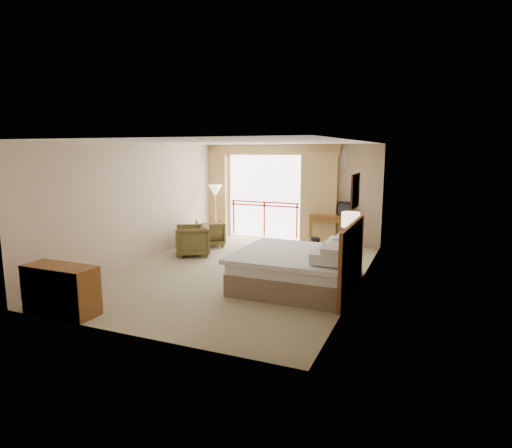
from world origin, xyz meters
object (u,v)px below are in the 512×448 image
at_px(desk, 335,221).
at_px(wastebasket, 315,244).
at_px(armchair_far, 211,246).
at_px(floor_lamp, 215,193).
at_px(dresser, 61,290).
at_px(tv, 346,209).
at_px(nightstand, 349,260).
at_px(bed, 299,268).
at_px(table_lamp, 350,220).
at_px(side_table, 195,235).
at_px(armchair_near, 193,255).

bearing_deg(desk, wastebasket, -113.61).
relative_size(armchair_far, floor_lamp, 0.48).
height_order(floor_lamp, dresser, floor_lamp).
bearing_deg(tv, nightstand, -92.55).
bearing_deg(tv, bed, -106.41).
height_order(table_lamp, floor_lamp, floor_lamp).
xyz_separation_m(bed, wastebasket, (-0.52, 3.10, -0.21)).
xyz_separation_m(side_table, dresser, (0.28, -4.53, -0.02)).
bearing_deg(nightstand, armchair_far, 156.80).
height_order(bed, desk, bed).
height_order(armchair_near, floor_lamp, floor_lamp).
height_order(nightstand, table_lamp, table_lamp).
bearing_deg(side_table, tv, 30.94).
xyz_separation_m(wastebasket, floor_lamp, (-3.00, 0.25, 1.18)).
bearing_deg(armchair_near, floor_lamp, 160.81).
height_order(side_table, dresser, dresser).
height_order(desk, wastebasket, desk).
relative_size(tv, wastebasket, 1.20).
xyz_separation_m(bed, table_lamp, (0.70, 1.24, 0.76)).
relative_size(armchair_near, side_table, 1.36).
xyz_separation_m(table_lamp, armchair_near, (-3.83, 0.17, -1.14)).
distance_m(tv, dresser, 7.32).
relative_size(floor_lamp, dresser, 1.33).
relative_size(table_lamp, tv, 1.65).
xyz_separation_m(tv, wastebasket, (-0.62, -0.81, -0.84)).
bearing_deg(side_table, bed, -29.13).
relative_size(desk, armchair_near, 1.56).
xyz_separation_m(desk, wastebasket, (-0.32, -0.87, -0.48)).
xyz_separation_m(armchair_far, armchair_near, (0.11, -1.11, 0.00)).
distance_m(armchair_near, floor_lamp, 2.39).
bearing_deg(armchair_near, tv, 97.21).
relative_size(wastebasket, side_table, 0.54).
xyz_separation_m(bed, dresser, (-3.05, -2.68, 0.01)).
relative_size(wastebasket, dresser, 0.28).
xyz_separation_m(nightstand, armchair_far, (-3.94, 1.32, -0.32)).
bearing_deg(desk, table_lamp, -75.32).
bearing_deg(bed, armchair_near, 155.83).
bearing_deg(nightstand, tv, 97.81).
distance_m(desk, wastebasket, 1.05).
bearing_deg(table_lamp, floor_lamp, 153.43).
bearing_deg(wastebasket, tv, 52.71).
relative_size(armchair_near, floor_lamp, 0.52).
height_order(nightstand, desk, desk).
height_order(armchair_far, floor_lamp, floor_lamp).
relative_size(table_lamp, wastebasket, 1.98).
distance_m(desk, armchair_far, 3.43).
bearing_deg(desk, armchair_near, -142.40).
xyz_separation_m(bed, side_table, (-3.33, 1.85, 0.03)).
xyz_separation_m(armchair_near, dresser, (0.08, -4.09, 0.39)).
xyz_separation_m(nightstand, tv, (-0.60, 2.72, 0.68)).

